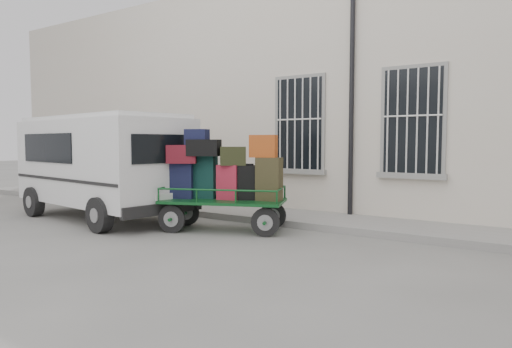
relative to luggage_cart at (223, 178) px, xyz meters
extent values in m
plane|color=slate|center=(0.78, -0.39, -1.07)|extent=(80.00, 80.00, 0.00)
cube|color=beige|center=(0.78, 5.11, 1.93)|extent=(24.00, 5.00, 6.00)
cylinder|color=black|center=(1.73, 2.53, 1.73)|extent=(0.11, 0.11, 5.60)
cube|color=black|center=(0.38, 2.59, 1.18)|extent=(1.20, 0.08, 2.20)
cube|color=gray|center=(0.38, 2.57, 0.02)|extent=(1.45, 0.22, 0.12)
cube|color=black|center=(3.08, 2.59, 1.18)|extent=(1.20, 0.08, 2.20)
cube|color=gray|center=(3.08, 2.57, 0.02)|extent=(1.45, 0.22, 0.12)
cube|color=gray|center=(0.78, 1.81, -0.99)|extent=(24.00, 1.70, 0.15)
cylinder|color=black|center=(-0.70, -0.76, -0.79)|extent=(0.54, 0.27, 0.56)
cylinder|color=gray|center=(-0.70, -0.76, -0.79)|extent=(0.32, 0.21, 0.31)
cylinder|color=black|center=(-1.01, 0.03, -0.79)|extent=(0.54, 0.27, 0.56)
cylinder|color=gray|center=(-1.01, 0.03, -0.79)|extent=(0.32, 0.21, 0.31)
cylinder|color=black|center=(1.07, -0.06, -0.79)|extent=(0.54, 0.27, 0.56)
cylinder|color=gray|center=(1.07, -0.06, -0.79)|extent=(0.32, 0.21, 0.31)
cylinder|color=black|center=(0.76, 0.73, -0.79)|extent=(0.54, 0.27, 0.56)
cylinder|color=gray|center=(0.76, 0.73, -0.79)|extent=(0.32, 0.21, 0.31)
cube|color=#114C1F|center=(0.03, -0.01, -0.46)|extent=(2.69, 1.94, 0.06)
cylinder|color=#114C1F|center=(-1.37, -0.57, -0.29)|extent=(0.32, 0.16, 0.63)
cube|color=black|center=(-0.82, -0.34, -0.06)|extent=(0.58, 0.44, 0.73)
cube|color=black|center=(-0.82, -0.34, 0.32)|extent=(0.24, 0.20, 0.03)
cube|color=#0D2C2E|center=(-0.44, -0.04, 0.01)|extent=(0.55, 0.41, 0.88)
cube|color=black|center=(-0.44, -0.04, 0.47)|extent=(0.23, 0.20, 0.03)
cube|color=maroon|center=(0.13, 0.02, -0.08)|extent=(0.48, 0.32, 0.70)
cube|color=black|center=(0.13, 0.02, 0.29)|extent=(0.21, 0.17, 0.03)
cube|color=black|center=(0.48, 0.23, -0.08)|extent=(0.52, 0.47, 0.70)
cube|color=black|center=(0.48, 0.23, 0.29)|extent=(0.22, 0.20, 0.03)
cube|color=#34311A|center=(0.90, 0.35, 0.00)|extent=(0.54, 0.38, 0.86)
cube|color=black|center=(0.90, 0.35, 0.45)|extent=(0.24, 0.21, 0.03)
cube|color=#541015|center=(-0.75, -0.38, 0.49)|extent=(0.68, 0.61, 0.37)
cube|color=black|center=(-0.34, -0.17, 0.62)|extent=(0.74, 0.59, 0.33)
cube|color=#2C2D16|center=(0.20, 0.10, 0.46)|extent=(0.64, 0.61, 0.37)
cube|color=maroon|center=(0.75, 0.36, 0.65)|extent=(0.59, 0.43, 0.45)
cube|color=black|center=(-0.48, -0.22, 0.84)|extent=(0.52, 0.41, 0.32)
cube|color=white|center=(-3.29, -0.36, 0.29)|extent=(4.89, 2.64, 1.90)
cube|color=white|center=(-3.29, -0.36, 1.28)|extent=(4.66, 2.45, 0.11)
cube|color=black|center=(-5.57, -0.04, 0.66)|extent=(0.44, 1.76, 0.80)
cube|color=black|center=(-4.05, -1.27, 0.60)|extent=(2.31, 0.37, 0.66)
cube|color=black|center=(-0.97, -0.69, 0.60)|extent=(0.25, 1.47, 0.58)
cube|color=black|center=(-0.98, -0.68, -0.61)|extent=(0.38, 1.95, 0.23)
cube|color=white|center=(-0.94, -0.69, -0.37)|extent=(0.09, 0.44, 0.13)
cylinder|color=black|center=(-4.94, -1.11, -0.71)|extent=(0.74, 0.33, 0.72)
cylinder|color=black|center=(-4.67, 0.82, -0.71)|extent=(0.74, 0.33, 0.72)
cylinder|color=black|center=(-1.90, -1.54, -0.71)|extent=(0.74, 0.33, 0.72)
cylinder|color=black|center=(-1.63, 0.39, -0.71)|extent=(0.74, 0.33, 0.72)
camera|label=1|loc=(5.65, -7.33, 0.73)|focal=32.00mm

